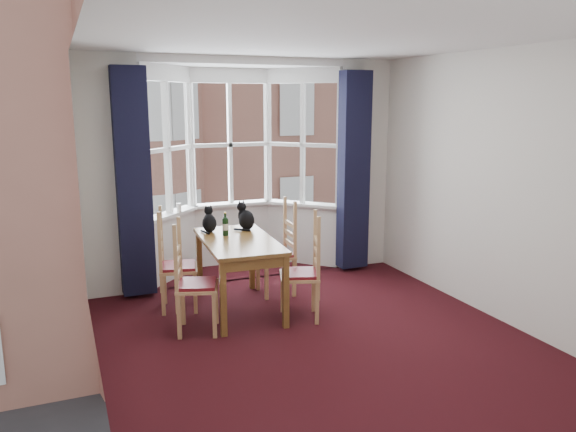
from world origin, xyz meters
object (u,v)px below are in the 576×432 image
chair_right_near (308,275)px  cat_right (246,218)px  cat_left (209,222)px  dining_table (239,249)px  chair_right_far (283,254)px  chair_left_near (188,286)px  candle_tall (179,208)px  chair_left_far (170,268)px  wine_bottle (225,225)px

chair_right_near → cat_right: cat_right is taller
chair_right_near → cat_left: (-0.80, 0.97, 0.45)m
dining_table → chair_right_far: size_ratio=1.55×
chair_left_near → candle_tall: (0.29, 1.77, 0.46)m
chair_left_near → chair_left_far: (-0.05, 0.68, 0.00)m
chair_right_far → candle_tall: candle_tall is taller
chair_right_far → wine_bottle: (-0.74, -0.13, 0.45)m
cat_left → chair_right_near: bearing=-50.5°
chair_right_far → cat_right: (-0.43, 0.08, 0.46)m
dining_table → chair_left_far: bearing=156.7°
dining_table → candle_tall: size_ratio=12.23×
cat_left → cat_right: 0.43m
chair_right_far → dining_table: bearing=-152.2°
candle_tall → wine_bottle: bearing=-76.7°
chair_right_near → cat_left: size_ratio=2.99×
candle_tall → chair_left_far: bearing=-107.2°
dining_table → chair_right_near: size_ratio=1.55×
chair_left_far → chair_right_near: (1.30, -0.80, 0.00)m
chair_right_near → candle_tall: candle_tall is taller
chair_right_near → candle_tall: size_ratio=7.88×
chair_right_near → cat_right: (-0.38, 0.92, 0.46)m
wine_bottle → chair_left_far: bearing=172.6°
dining_table → chair_left_far: 0.79m
cat_left → dining_table: bearing=-67.1°
dining_table → cat_left: cat_left is taller
chair_right_far → cat_left: size_ratio=2.99×
chair_right_near → chair_right_far: (0.05, 0.85, 0.00)m
chair_left_far → candle_tall: (0.34, 1.09, 0.46)m
chair_left_near → chair_right_near: same height
cat_left → wine_bottle: bearing=-64.6°
chair_left_near → wine_bottle: (0.57, 0.60, 0.45)m
wine_bottle → candle_tall: 1.20m
chair_left_near → cat_left: size_ratio=2.99×
chair_left_far → wine_bottle: (0.61, -0.08, 0.45)m
chair_left_far → cat_right: 1.04m
chair_left_far → candle_tall: 1.23m
dining_table → cat_left: bearing=112.9°
cat_right → candle_tall: 1.13m
chair_left_near → chair_right_far: 1.49m
chair_left_near → cat_left: (0.45, 0.85, 0.45)m
chair_left_near → candle_tall: candle_tall is taller
wine_bottle → chair_left_near: bearing=-133.3°
candle_tall → cat_left: bearing=-80.2°
cat_left → candle_tall: (-0.16, 0.92, 0.01)m
dining_table → chair_left_far: chair_left_far is taller
cat_left → chair_right_far: bearing=-8.2°
cat_left → candle_tall: size_ratio=2.63×
chair_left_far → cat_right: bearing=7.5°
chair_left_far → chair_right_far: same height
wine_bottle → candle_tall: (-0.28, 1.17, 0.01)m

